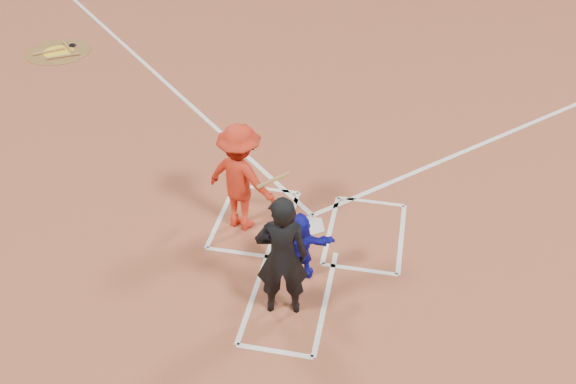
% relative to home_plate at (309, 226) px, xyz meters
% --- Properties ---
extents(ground, '(120.00, 120.00, 0.00)m').
position_rel_home_plate_xyz_m(ground, '(0.00, 0.00, -0.02)').
color(ground, '#1D4D13').
rests_on(ground, ground).
extents(home_plate_dirt, '(28.00, 28.00, 0.01)m').
position_rel_home_plate_xyz_m(home_plate_dirt, '(0.00, 6.00, -0.01)').
color(home_plate_dirt, brown).
rests_on(home_plate_dirt, ground).
extents(home_plate, '(0.60, 0.60, 0.02)m').
position_rel_home_plate_xyz_m(home_plate, '(0.00, 0.00, 0.00)').
color(home_plate, silver).
rests_on(home_plate, home_plate_dirt).
extents(on_deck_circle, '(1.70, 1.70, 0.01)m').
position_rel_home_plate_xyz_m(on_deck_circle, '(-7.78, 5.79, -0.00)').
color(on_deck_circle, brown).
rests_on(on_deck_circle, home_plate_dirt).
extents(on_deck_logo, '(0.80, 0.80, 0.00)m').
position_rel_home_plate_xyz_m(on_deck_logo, '(-7.78, 5.79, 0.00)').
color(on_deck_logo, yellow).
rests_on(on_deck_logo, on_deck_circle).
extents(on_deck_bat_a, '(0.63, 0.65, 0.06)m').
position_rel_home_plate_xyz_m(on_deck_bat_a, '(-7.63, 6.04, 0.03)').
color(on_deck_bat_a, '#A3683B').
rests_on(on_deck_bat_a, on_deck_circle).
extents(on_deck_bat_b, '(0.68, 0.60, 0.06)m').
position_rel_home_plate_xyz_m(on_deck_bat_b, '(-7.98, 5.69, 0.03)').
color(on_deck_bat_b, '#A06F3A').
rests_on(on_deck_bat_b, on_deck_circle).
extents(on_deck_bat_c, '(0.74, 0.50, 0.06)m').
position_rel_home_plate_xyz_m(on_deck_bat_c, '(-7.48, 5.49, 0.03)').
color(on_deck_bat_c, '#9D6C39').
rests_on(on_deck_bat_c, on_deck_circle).
extents(bat_weight_donut, '(0.19, 0.19, 0.05)m').
position_rel_home_plate_xyz_m(bat_weight_donut, '(-7.58, 6.19, 0.03)').
color(bat_weight_donut, black).
rests_on(bat_weight_donut, on_deck_circle).
extents(catcher, '(1.14, 0.55, 1.18)m').
position_rel_home_plate_xyz_m(catcher, '(0.05, -1.21, 0.58)').
color(catcher, '#1516AD').
rests_on(catcher, home_plate_dirt).
extents(umpire, '(0.84, 0.64, 2.06)m').
position_rel_home_plate_xyz_m(umpire, '(-0.07, -1.97, 1.02)').
color(umpire, black).
rests_on(umpire, home_plate_dirt).
extents(chalk_markings, '(28.35, 17.32, 0.01)m').
position_rel_home_plate_xyz_m(chalk_markings, '(0.00, 5.29, -0.01)').
color(chalk_markings, white).
rests_on(chalk_markings, home_plate_dirt).
extents(batter_at_plate, '(1.51, 1.09, 1.97)m').
position_rel_home_plate_xyz_m(batter_at_plate, '(-1.15, -0.17, 0.98)').
color(batter_at_plate, red).
rests_on(batter_at_plate, home_plate_dirt).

